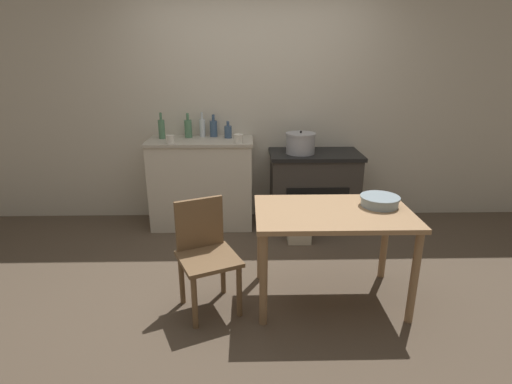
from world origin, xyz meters
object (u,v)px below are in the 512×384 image
at_px(bottle_mid_left, 202,127).
at_px(bottle_center, 188,128).
at_px(bottle_left, 228,131).
at_px(cup_mid_right, 170,139).
at_px(stock_pot, 300,143).
at_px(cup_center_right, 238,139).
at_px(stove, 313,188).
at_px(bottle_far_left, 214,128).
at_px(chair, 206,252).
at_px(flour_sack, 300,223).
at_px(work_table, 332,224).
at_px(bottle_center_left, 162,129).
at_px(mixing_bowl_large, 380,200).

xyz_separation_m(bottle_mid_left, bottle_center, (-0.15, -0.04, -0.00)).
distance_m(bottle_left, cup_mid_right, 0.64).
bearing_deg(stock_pot, cup_center_right, -168.68).
distance_m(stove, bottle_mid_left, 1.39).
distance_m(bottle_center, cup_mid_right, 0.35).
bearing_deg(bottle_far_left, cup_center_right, -51.87).
bearing_deg(chair, bottle_far_left, 67.98).
bearing_deg(cup_mid_right, bottle_center, 65.38).
distance_m(stove, cup_mid_right, 1.62).
height_order(chair, cup_center_right, cup_center_right).
bearing_deg(cup_center_right, bottle_far_left, 128.13).
height_order(flour_sack, cup_center_right, cup_center_right).
relative_size(stove, bottle_far_left, 4.04).
xyz_separation_m(bottle_mid_left, cup_center_right, (0.40, -0.36, -0.06)).
xyz_separation_m(work_table, bottle_center, (-1.26, 1.63, 0.43)).
distance_m(stock_pot, bottle_mid_left, 1.08).
distance_m(work_table, cup_mid_right, 1.96).
relative_size(flour_sack, stock_pot, 1.32).
relative_size(bottle_mid_left, bottle_center_left, 0.97).
xyz_separation_m(mixing_bowl_large, bottle_left, (-1.19, 1.50, 0.25)).
bearing_deg(bottle_left, cup_mid_right, -154.41).
bearing_deg(mixing_bowl_large, bottle_center, 136.50).
xyz_separation_m(stock_pot, cup_center_right, (-0.65, -0.13, 0.08)).
relative_size(work_table, flour_sack, 2.74).
bearing_deg(stove, flour_sack, -113.01).
bearing_deg(chair, work_table, -19.84).
height_order(mixing_bowl_large, cup_center_right, cup_center_right).
xyz_separation_m(chair, bottle_center_left, (-0.60, 1.63, 0.62)).
bearing_deg(bottle_mid_left, chair, -84.12).
relative_size(bottle_mid_left, bottle_center, 1.02).
xyz_separation_m(flour_sack, bottle_center, (-1.16, 0.63, 0.85)).
bearing_deg(bottle_center, cup_mid_right, -114.62).
height_order(work_table, flour_sack, work_table).
bearing_deg(chair, stock_pot, 36.18).
height_order(stock_pot, mixing_bowl_large, stock_pot).
bearing_deg(stock_pot, bottle_mid_left, 167.89).
height_order(bottle_left, cup_center_right, bottle_left).
distance_m(mixing_bowl_large, bottle_center, 2.25).
height_order(stove, flour_sack, stove).
bearing_deg(work_table, flour_sack, 95.88).
height_order(bottle_mid_left, cup_center_right, bottle_mid_left).
distance_m(bottle_mid_left, cup_mid_right, 0.46).
height_order(bottle_far_left, bottle_center_left, bottle_center_left).
height_order(flour_sack, bottle_center, bottle_center).
bearing_deg(cup_center_right, stove, 11.60).
bearing_deg(stock_pot, cup_mid_right, -174.52).
height_order(bottle_left, bottle_center, bottle_center).
bearing_deg(stock_pot, bottle_center_left, 175.28).
xyz_separation_m(flour_sack, bottle_far_left, (-0.89, 0.68, 0.84)).
bearing_deg(work_table, cup_center_right, 118.36).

